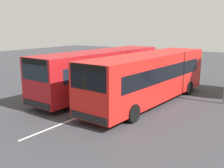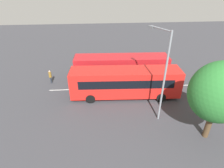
% 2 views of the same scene
% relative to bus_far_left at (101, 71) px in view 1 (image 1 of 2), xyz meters
% --- Properties ---
extents(ground_plane, '(76.92, 76.92, 0.00)m').
position_rel_bus_far_left_xyz_m(ground_plane, '(0.21, 2.08, -1.70)').
color(ground_plane, '#38383D').
extents(bus_far_left, '(11.40, 3.00, 3.09)m').
position_rel_bus_far_left_xyz_m(bus_far_left, '(0.00, 0.00, 0.00)').
color(bus_far_left, '#AD191E').
rests_on(bus_far_left, ground).
extents(bus_center_left, '(11.41, 3.08, 3.09)m').
position_rel_bus_far_left_xyz_m(bus_center_left, '(0.11, 3.82, 0.00)').
color(bus_center_left, red).
rests_on(bus_center_left, ground).
extents(lane_stripe_outer_left, '(16.54, 0.38, 0.01)m').
position_rel_bus_far_left_xyz_m(lane_stripe_outer_left, '(0.21, 2.08, -1.70)').
color(lane_stripe_outer_left, silver).
rests_on(lane_stripe_outer_left, ground).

